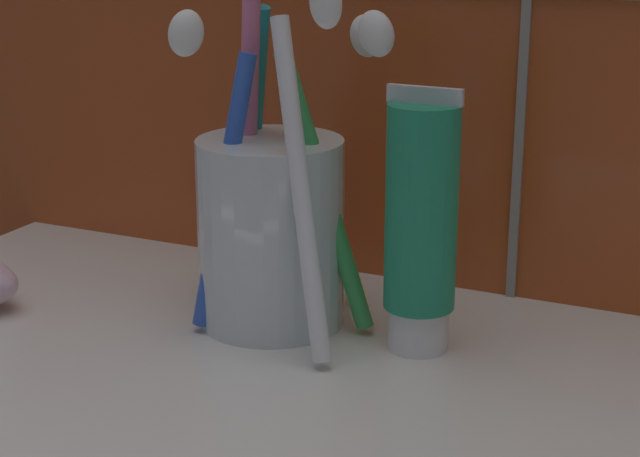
% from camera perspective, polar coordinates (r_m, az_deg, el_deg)
% --- Properties ---
extents(sink_counter, '(0.63, 0.32, 0.02)m').
position_cam_1_polar(sink_counter, '(0.48, 3.26, -10.42)').
color(sink_counter, silver).
rests_on(sink_counter, ground).
extents(toothbrush_cup, '(0.12, 0.11, 0.19)m').
position_cam_1_polar(toothbrush_cup, '(0.54, -2.56, 0.64)').
color(toothbrush_cup, silver).
rests_on(toothbrush_cup, sink_counter).
extents(toothpaste_tube, '(0.04, 0.03, 0.13)m').
position_cam_1_polar(toothpaste_tube, '(0.51, 5.42, 0.26)').
color(toothpaste_tube, white).
rests_on(toothpaste_tube, sink_counter).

